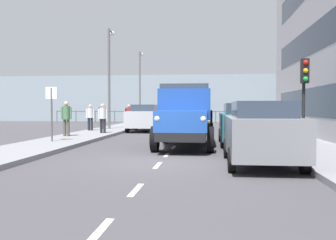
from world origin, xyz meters
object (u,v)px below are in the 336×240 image
at_px(lamp_post_promenade, 110,69).
at_px(street_sign, 52,104).
at_px(car_grey_kerbside_near, 261,132).
at_px(lamp_post_far, 140,80).
at_px(truck_vintage_blue, 185,117).
at_px(car_teal_kerbside_1, 243,123).
at_px(pedestrian_couple_a, 90,115).
at_px(car_silver_oppositeside_0, 145,117).
at_px(pedestrian_with_bag, 103,116).
at_px(pedestrian_couple_b, 129,114).
at_px(pedestrian_near_railing, 102,114).
at_px(traffic_light_near, 304,83).
at_px(pedestrian_strolling, 66,116).

distance_m(lamp_post_promenade, street_sign, 9.54).
height_order(car_grey_kerbside_near, lamp_post_far, lamp_post_far).
xyz_separation_m(truck_vintage_blue, car_teal_kerbside_1, (-2.31, -1.51, -0.28)).
bearing_deg(pedestrian_couple_a, car_teal_kerbside_1, 143.86).
xyz_separation_m(car_silver_oppositeside_0, lamp_post_far, (2.39, -11.20, 3.20)).
xyz_separation_m(pedestrian_with_bag, street_sign, (0.69, 5.07, 0.60)).
bearing_deg(car_grey_kerbside_near, street_sign, -29.79).
height_order(pedestrian_couple_b, lamp_post_far, lamp_post_far).
bearing_deg(pedestrian_with_bag, lamp_post_far, -87.16).
height_order(truck_vintage_blue, car_teal_kerbside_1, truck_vintage_blue).
relative_size(car_teal_kerbside_1, pedestrian_near_railing, 2.65).
height_order(traffic_light_near, lamp_post_far, lamp_post_far).
relative_size(pedestrian_couple_b, lamp_post_promenade, 0.24).
relative_size(truck_vintage_blue, lamp_post_far, 0.85).
bearing_deg(lamp_post_far, pedestrian_couple_a, 87.25).
relative_size(car_teal_kerbside_1, car_silver_oppositeside_0, 0.98).
bearing_deg(car_grey_kerbside_near, pedestrian_strolling, -40.96).
bearing_deg(truck_vintage_blue, pedestrian_near_railing, -57.60).
height_order(pedestrian_strolling, pedestrian_couple_b, pedestrian_strolling).
height_order(car_silver_oppositeside_0, pedestrian_couple_b, pedestrian_couple_b).
distance_m(truck_vintage_blue, car_grey_kerbside_near, 4.52).
height_order(truck_vintage_blue, lamp_post_promenade, lamp_post_promenade).
bearing_deg(traffic_light_near, car_grey_kerbside_near, 62.40).
xyz_separation_m(pedestrian_couple_a, street_sign, (-0.69, 7.12, 0.62)).
relative_size(pedestrian_with_bag, pedestrian_couple_a, 1.02).
distance_m(pedestrian_strolling, pedestrian_near_railing, 6.12).
bearing_deg(car_silver_oppositeside_0, truck_vintage_blue, 108.47).
relative_size(truck_vintage_blue, lamp_post_promenade, 0.86).
xyz_separation_m(car_silver_oppositeside_0, lamp_post_promenade, (2.37, -0.23, 3.14)).
xyz_separation_m(truck_vintage_blue, pedestrian_with_bag, (4.86, -5.70, -0.09)).
xyz_separation_m(pedestrian_couple_a, traffic_light_near, (-10.67, 7.59, 1.41)).
height_order(pedestrian_near_railing, street_sign, street_sign).
relative_size(car_grey_kerbside_near, car_silver_oppositeside_0, 0.94).
distance_m(pedestrian_strolling, pedestrian_couple_a, 4.42).
xyz_separation_m(truck_vintage_blue, pedestrian_near_railing, (6.01, -9.47, -0.08)).
bearing_deg(traffic_light_near, pedestrian_strolling, -16.97).
bearing_deg(lamp_post_far, lamp_post_promenade, 90.09).
height_order(pedestrian_with_bag, pedestrian_couple_a, pedestrian_with_bag).
bearing_deg(pedestrian_near_railing, lamp_post_far, -91.98).
bearing_deg(lamp_post_far, car_silver_oppositeside_0, 102.05).
distance_m(pedestrian_couple_b, traffic_light_near, 15.30).
height_order(car_teal_kerbside_1, lamp_post_promenade, lamp_post_promenade).
xyz_separation_m(pedestrian_near_railing, traffic_light_near, (-10.43, 9.30, 1.37)).
distance_m(pedestrian_near_railing, lamp_post_promenade, 2.99).
height_order(car_silver_oppositeside_0, street_sign, street_sign).
height_order(pedestrian_near_railing, traffic_light_near, traffic_light_near).
height_order(car_grey_kerbside_near, traffic_light_near, traffic_light_near).
distance_m(pedestrian_couple_b, street_sign, 11.66).
xyz_separation_m(car_teal_kerbside_1, lamp_post_promenade, (7.91, -8.37, 3.14)).
bearing_deg(street_sign, pedestrian_near_railing, -87.07).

